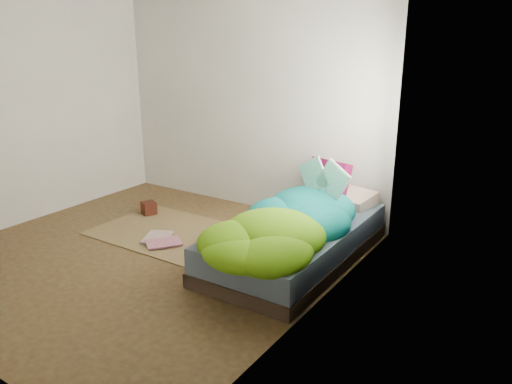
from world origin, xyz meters
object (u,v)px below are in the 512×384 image
(wooden_box, at_px, (149,208))
(floor_book_b, at_px, (161,239))
(open_book, at_px, (323,168))
(bed, at_px, (296,241))
(floor_book_a, at_px, (145,237))
(pillow_magenta, at_px, (328,181))

(wooden_box, distance_m, floor_book_b, 0.82)
(open_book, bearing_deg, bed, -98.55)
(wooden_box, height_order, floor_book_a, wooden_box)
(open_book, distance_m, floor_book_b, 1.77)
(open_book, bearing_deg, wooden_box, -163.05)
(pillow_magenta, bearing_deg, bed, -72.88)
(pillow_magenta, height_order, floor_book_a, pillow_magenta)
(bed, height_order, open_book, open_book)
(open_book, height_order, wooden_box, open_book)
(bed, bearing_deg, floor_book_b, -163.76)
(bed, distance_m, floor_book_a, 1.56)
(floor_book_b, bearing_deg, pillow_magenta, 76.93)
(pillow_magenta, xyz_separation_m, floor_book_a, (-1.44, -1.18, -0.53))
(floor_book_a, height_order, floor_book_b, floor_book_b)
(floor_book_b, bearing_deg, open_book, 60.57)
(bed, height_order, floor_book_b, bed)
(open_book, height_order, floor_book_b, open_book)
(pillow_magenta, xyz_separation_m, floor_book_b, (-1.27, -1.13, -0.53))
(bed, height_order, floor_book_a, bed)
(pillow_magenta, bearing_deg, open_book, -57.55)
(open_book, relative_size, floor_book_b, 1.41)
(bed, xyz_separation_m, open_book, (0.11, 0.29, 0.65))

